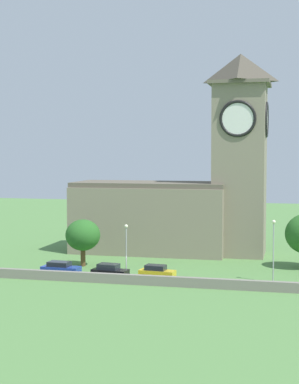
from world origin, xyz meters
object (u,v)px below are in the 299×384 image
streetlamp_west_mid (126,241)px  streetlamp_central (274,241)px  car_blue (61,268)px  car_black (110,271)px  car_yellow (157,272)px  church (185,193)px  tree_riverside_west (83,235)px

streetlamp_west_mid → streetlamp_central: streetlamp_central is taller
car_blue → streetlamp_west_mid: bearing=7.8°
car_black → streetlamp_central: size_ratio=0.62×
car_black → car_blue: bearing=173.3°
car_black → streetlamp_west_mid: streetlamp_west_mid is taller
car_yellow → car_black: bearing=-169.4°
streetlamp_central → church: bearing=126.6°
car_blue → church: bearing=59.6°
car_yellow → streetlamp_central: streetlamp_central is taller
car_blue → streetlamp_west_mid: (8.11, 1.11, 3.47)m
car_yellow → streetlamp_west_mid: bearing=168.1°
car_blue → tree_riverside_west: bearing=83.4°
streetlamp_west_mid → car_yellow: bearing=-11.9°
church → car_black: bearing=-104.0°
car_yellow → streetlamp_west_mid: 5.37m
car_blue → car_yellow: car_yellow is taller
car_blue → car_yellow: size_ratio=1.10×
car_blue → car_black: car_black is taller
car_blue → tree_riverside_west: tree_riverside_west is taller
car_black → streetlamp_central: bearing=6.8°
streetlamp_west_mid → car_black: bearing=-128.8°
streetlamp_west_mid → tree_riverside_west: size_ratio=1.02×
streetlamp_central → car_blue: bearing=-176.7°
tree_riverside_west → streetlamp_central: bearing=-10.6°
church → car_black: church is taller
car_blue → car_yellow: 12.14m
car_yellow → tree_riverside_west: bearing=152.6°
church → streetlamp_west_mid: church is taller
car_blue → tree_riverside_west: 7.04m
car_blue → streetlamp_central: 26.05m
church → tree_riverside_west: (-11.10, -13.97, -4.92)m
car_yellow → church: bearing=90.9°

